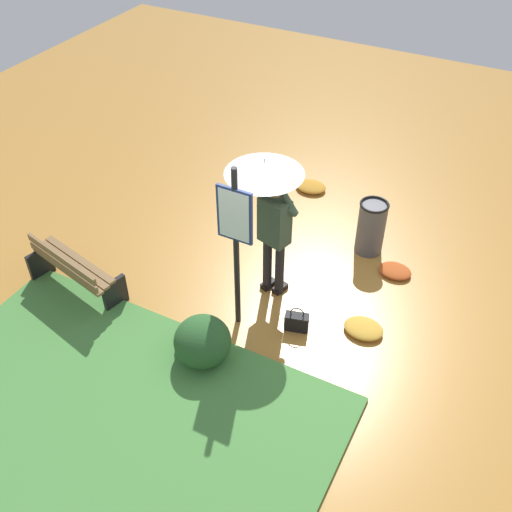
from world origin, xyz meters
TOP-DOWN VIEW (x-y plane):
  - ground_plane at (0.00, 0.00)m, footprint 18.00×18.00m
  - grass_verge at (0.89, 3.21)m, footprint 4.80×4.00m
  - person_with_umbrella at (0.34, 0.08)m, footprint 0.96×0.96m
  - info_sign_post at (0.40, 0.80)m, footprint 0.44×0.07m
  - handbag at (-0.32, 0.58)m, footprint 0.33×0.21m
  - park_bench at (2.60, 1.34)m, footprint 1.42×0.67m
  - trash_bin at (-0.60, -1.35)m, footprint 0.42×0.42m
  - shrub_cluster at (0.51, 1.52)m, footprint 0.75×0.68m
  - leaf_pile_near_person at (0.78, -2.42)m, footprint 0.51×0.41m
  - leaf_pile_by_bench at (-1.10, 0.23)m, footprint 0.51×0.40m
  - leaf_pile_far_path at (-1.11, -1.02)m, footprint 0.46×0.37m

SIDE VIEW (x-z plane):
  - ground_plane at x=0.00m, z-range 0.00..0.00m
  - grass_verge at x=0.89m, z-range 0.00..0.05m
  - leaf_pile_far_path at x=-1.11m, z-range 0.00..0.10m
  - leaf_pile_by_bench at x=-1.10m, z-range 0.00..0.11m
  - leaf_pile_near_person at x=0.78m, z-range 0.00..0.11m
  - handbag at x=-0.32m, z-range -0.06..0.31m
  - shrub_cluster at x=0.51m, z-range -0.02..0.59m
  - park_bench at x=2.60m, z-range 0.03..0.78m
  - trash_bin at x=-0.60m, z-range 0.00..0.84m
  - info_sign_post at x=0.40m, z-range 0.29..2.59m
  - person_with_umbrella at x=0.34m, z-range 0.53..2.57m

